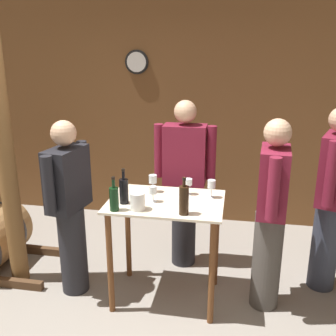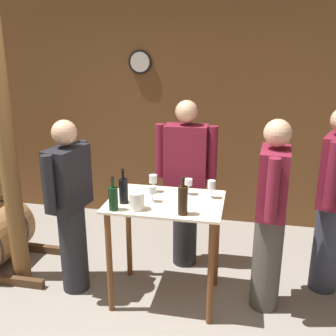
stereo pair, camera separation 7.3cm
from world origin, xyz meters
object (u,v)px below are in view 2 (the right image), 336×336
object	(u,v)px
wooden_post	(6,141)
wine_bottle_far_left	(113,198)
wine_bottle_left	(124,190)
person_visitor_bearded	(271,214)
person_host	(70,205)
wine_glass_near_center	(153,191)
wine_bottle_center	(183,200)
person_visitor_near_door	(333,199)
ice_bucket	(137,201)
person_visitor_with_scarf	(186,182)
wine_glass_far_side	(212,185)
wine_glass_near_left	(153,179)
wine_glass_near_right	(188,183)

from	to	relation	value
wooden_post	wine_bottle_far_left	bearing A→B (deg)	-15.46
wine_bottle_left	person_visitor_bearded	bearing A→B (deg)	7.84
person_host	wine_bottle_far_left	bearing A→B (deg)	-25.72
wine_bottle_left	wine_glass_near_center	bearing A→B (deg)	17.16
wine_bottle_far_left	wine_glass_near_center	size ratio (longest dim) A/B	2.04
person_visitor_bearded	wine_bottle_center	bearing A→B (deg)	-156.52
wine_glass_near_center	person_host	distance (m)	0.76
wooden_post	wine_bottle_center	world-z (taller)	wooden_post
wine_bottle_center	person_visitor_near_door	xyz separation A→B (m)	(1.20, 0.66, -0.16)
ice_bucket	person_visitor_bearded	size ratio (longest dim) A/B	0.09
wine_glass_near_center	person_visitor_with_scarf	world-z (taller)	person_visitor_with_scarf
wooden_post	person_visitor_with_scarf	bearing A→B (deg)	21.17
wine_glass_far_side	wooden_post	bearing A→B (deg)	-176.80
wine_bottle_left	person_visitor_bearded	distance (m)	1.19
wine_glass_near_left	person_visitor_with_scarf	distance (m)	0.51
ice_bucket	person_host	distance (m)	0.70
wine_glass_near_right	person_visitor_with_scarf	xyz separation A→B (m)	(-0.09, 0.44, -0.15)
wine_glass_far_side	person_host	xyz separation A→B (m)	(-1.20, -0.16, -0.21)
person_visitor_bearded	wooden_post	bearing A→B (deg)	-179.53
wine_glass_near_left	person_visitor_near_door	size ratio (longest dim) A/B	0.09
wooden_post	person_host	distance (m)	0.79
wine_bottle_far_left	person_visitor_near_door	distance (m)	1.87
person_host	person_visitor_bearded	distance (m)	1.69
wine_glass_near_center	person_visitor_bearded	bearing A→B (deg)	5.56
person_visitor_near_door	person_host	bearing A→B (deg)	-168.50
wine_glass_near_right	wine_bottle_far_left	bearing A→B (deg)	-139.87
ice_bucket	person_visitor_with_scarf	bearing A→B (deg)	73.01
wine_glass_near_right	wine_bottle_center	bearing A→B (deg)	-87.20
wine_bottle_left	person_visitor_with_scarf	distance (m)	0.83
person_visitor_bearded	wine_glass_near_right	bearing A→B (deg)	169.89
wooden_post	wine_bottle_center	xyz separation A→B (m)	(1.60, -0.27, -0.31)
wine_bottle_left	wine_glass_near_left	distance (m)	0.34
person_visitor_near_door	wine_bottle_left	bearing A→B (deg)	-162.73
wine_bottle_left	wine_bottle_far_left	bearing A→B (deg)	-102.53
wooden_post	wine_glass_near_right	distance (m)	1.62
wine_glass_near_right	wine_glass_far_side	bearing A→B (deg)	-11.67
wooden_post	person_visitor_with_scarf	xyz separation A→B (m)	(1.49, 0.58, -0.47)
wine_bottle_far_left	person_visitor_bearded	bearing A→B (deg)	14.61
wine_bottle_center	ice_bucket	world-z (taller)	wine_bottle_center
wooden_post	wine_bottle_left	size ratio (longest dim) A/B	9.25
wine_glass_near_center	wine_glass_far_side	world-z (taller)	wine_glass_far_side
wine_glass_near_right	ice_bucket	size ratio (longest dim) A/B	1.01
wine_glass_near_right	wine_glass_far_side	world-z (taller)	wine_glass_far_side
wine_bottle_left	person_visitor_near_door	xyz separation A→B (m)	(1.70, 0.53, -0.15)
ice_bucket	person_visitor_near_door	size ratio (longest dim) A/B	0.08
wine_glass_near_left	wine_glass_far_side	xyz separation A→B (m)	(0.51, -0.04, 0.00)
person_host	person_visitor_bearded	bearing A→B (deg)	2.80
wine_bottle_center	person_visitor_bearded	bearing A→B (deg)	23.48
wine_glass_near_center	wine_glass_near_right	xyz separation A→B (m)	(0.26, 0.21, 0.01)
wine_bottle_left	person_visitor_with_scarf	xyz separation A→B (m)	(0.39, 0.72, -0.15)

